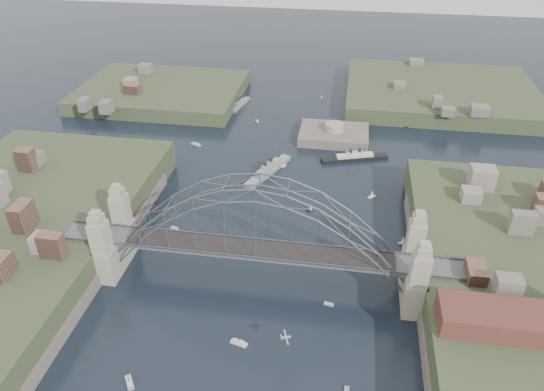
% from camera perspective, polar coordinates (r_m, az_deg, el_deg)
% --- Properties ---
extents(ground, '(500.00, 500.00, 0.00)m').
position_cam_1_polar(ground, '(109.85, -1.50, -9.46)').
color(ground, black).
rests_on(ground, ground).
extents(bridge, '(84.00, 13.80, 24.60)m').
position_cam_1_polar(bridge, '(101.96, -1.60, -4.33)').
color(bridge, '#4F4F52').
rests_on(bridge, ground).
extents(shore_west, '(50.50, 90.00, 12.00)m').
position_cam_1_polar(shore_west, '(129.82, -27.37, -5.08)').
color(shore_west, '#334024').
rests_on(shore_west, ground).
extents(headland_nw, '(60.00, 45.00, 9.00)m').
position_cam_1_polar(headland_nw, '(202.26, -12.26, 10.83)').
color(headland_nw, '#334024').
rests_on(headland_nw, ground).
extents(headland_ne, '(70.00, 55.00, 9.50)m').
position_cam_1_polar(headland_ne, '(206.25, 18.35, 10.41)').
color(headland_ne, '#334024').
rests_on(headland_ne, ground).
extents(fort_island, '(22.00, 16.00, 9.40)m').
position_cam_1_polar(fort_island, '(167.18, 6.93, 6.24)').
color(fort_island, '#5F524A').
rests_on(fort_island, ground).
extents(wharf_shed, '(20.00, 8.00, 4.00)m').
position_cam_1_polar(wharf_shed, '(96.00, 24.20, -12.58)').
color(wharf_shed, '#592D26').
rests_on(wharf_shed, shore_east).
extents(naval_cruiser_near, '(10.75, 19.95, 6.17)m').
position_cam_1_polar(naval_cruiser_near, '(145.84, -0.43, 2.84)').
color(naval_cruiser_near, gray).
rests_on(naval_cruiser_near, ground).
extents(naval_cruiser_far, '(4.73, 13.81, 4.63)m').
position_cam_1_polar(naval_cruiser_far, '(190.87, -3.59, 10.25)').
color(naval_cruiser_far, gray).
rests_on(naval_cruiser_far, ground).
extents(ocean_liner, '(20.19, 9.02, 4.99)m').
position_cam_1_polar(ocean_liner, '(154.92, 9.28, 4.22)').
color(ocean_liner, black).
rests_on(ocean_liner, ground).
extents(aeroplane, '(1.90, 3.30, 0.49)m').
position_cam_1_polar(aeroplane, '(90.13, 1.48, -15.68)').
color(aeroplane, '#B6B8BE').
extents(small_boat_a, '(2.61, 1.54, 1.43)m').
position_cam_1_polar(small_boat_a, '(125.81, -10.91, -3.66)').
color(small_boat_a, silver).
rests_on(small_boat_a, ground).
extents(small_boat_b, '(1.87, 1.73, 2.38)m').
position_cam_1_polar(small_boat_b, '(130.17, 4.34, -1.34)').
color(small_boat_b, silver).
rests_on(small_boat_b, ground).
extents(small_boat_c, '(3.40, 1.85, 1.43)m').
position_cam_1_polar(small_boat_c, '(97.64, -3.76, -16.21)').
color(small_boat_c, silver).
rests_on(small_boat_c, ground).
extents(small_boat_d, '(2.35, 1.91, 2.38)m').
position_cam_1_polar(small_boat_d, '(137.61, 11.19, 0.10)').
color(small_boat_d, silver).
rests_on(small_boat_d, ground).
extents(small_boat_e, '(3.87, 2.70, 1.43)m').
position_cam_1_polar(small_boat_e, '(163.44, -8.58, 5.69)').
color(small_boat_e, silver).
rests_on(small_boat_e, ground).
extents(small_boat_f, '(1.29, 1.82, 0.45)m').
position_cam_1_polar(small_boat_f, '(149.76, 1.36, 3.34)').
color(small_boat_f, silver).
rests_on(small_boat_f, ground).
extents(small_boat_h, '(1.70, 1.88, 1.43)m').
position_cam_1_polar(small_boat_h, '(177.75, -1.73, 8.37)').
color(small_boat_h, silver).
rests_on(small_boat_h, ground).
extents(small_boat_i, '(2.20, 1.80, 2.38)m').
position_cam_1_polar(small_boat_i, '(122.69, 14.55, -4.91)').
color(small_boat_i, silver).
rests_on(small_boat_i, ground).
extents(small_boat_j, '(2.75, 3.35, 1.43)m').
position_cam_1_polar(small_boat_j, '(95.24, -15.76, -19.57)').
color(small_boat_j, silver).
rests_on(small_boat_j, ground).
extents(small_boat_k, '(0.75, 2.09, 0.45)m').
position_cam_1_polar(small_boat_k, '(198.66, 5.61, 10.91)').
color(small_boat_k, silver).
rests_on(small_boat_k, ground).
extents(small_boat_l, '(1.60, 2.61, 0.45)m').
position_cam_1_polar(small_boat_l, '(140.89, -14.01, 0.19)').
color(small_boat_l, silver).
rests_on(small_boat_l, ground).
extents(small_boat_m, '(2.03, 0.98, 0.45)m').
position_cam_1_polar(small_boat_m, '(104.99, 6.42, -12.06)').
color(small_boat_m, silver).
rests_on(small_boat_m, ground).
extents(small_boat_n, '(2.94, 2.28, 0.45)m').
position_cam_1_polar(small_boat_n, '(179.93, 15.10, 7.48)').
color(small_boat_n, silver).
rests_on(small_boat_n, ground).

